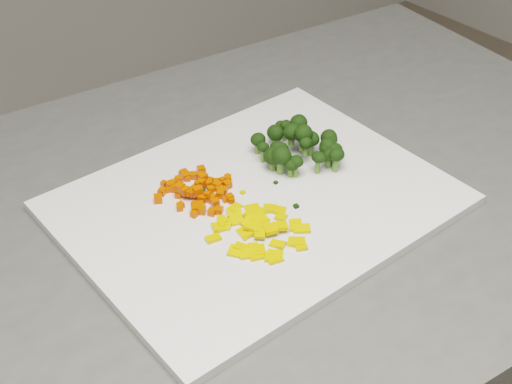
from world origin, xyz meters
TOP-DOWN VIEW (x-y plane):
  - cutting_board at (-0.31, 0.33)m, footprint 0.41×0.32m
  - carrot_pile at (-0.35, 0.38)m, footprint 0.09×0.09m
  - pepper_pile at (-0.34, 0.29)m, footprint 0.11×0.11m
  - broccoli_pile at (-0.21, 0.36)m, footprint 0.11×0.11m
  - carrot_cube_0 at (-0.37, 0.37)m, footprint 0.01×0.01m
  - carrot_cube_1 at (-0.33, 0.39)m, footprint 0.01×0.01m
  - carrot_cube_2 at (-0.37, 0.40)m, footprint 0.01×0.01m
  - carrot_cube_3 at (-0.36, 0.38)m, footprint 0.01×0.01m
  - carrot_cube_4 at (-0.31, 0.38)m, footprint 0.01×0.01m
  - carrot_cube_5 at (-0.37, 0.39)m, footprint 0.01×0.01m
  - carrot_cube_6 at (-0.36, 0.41)m, footprint 0.01×0.01m
  - carrot_cube_7 at (-0.36, 0.37)m, footprint 0.01×0.01m
  - carrot_cube_8 at (-0.35, 0.36)m, footprint 0.01×0.01m
  - carrot_cube_9 at (-0.35, 0.41)m, footprint 0.01×0.01m
  - carrot_cube_10 at (-0.35, 0.39)m, footprint 0.01×0.01m
  - carrot_cube_11 at (-0.37, 0.39)m, footprint 0.01×0.01m
  - carrot_cube_12 at (-0.36, 0.37)m, footprint 0.01×0.01m
  - carrot_cube_13 at (-0.37, 0.39)m, footprint 0.01×0.01m
  - carrot_cube_14 at (-0.31, 0.38)m, footprint 0.01×0.01m
  - carrot_cube_15 at (-0.37, 0.38)m, footprint 0.01×0.01m
  - carrot_cube_16 at (-0.35, 0.37)m, footprint 0.01×0.01m
  - carrot_cube_17 at (-0.36, 0.38)m, footprint 0.01×0.01m
  - carrot_cube_18 at (-0.33, 0.38)m, footprint 0.01×0.01m
  - carrot_cube_19 at (-0.36, 0.37)m, footprint 0.01×0.01m
  - carrot_cube_20 at (-0.35, 0.35)m, footprint 0.01×0.01m
  - carrot_cube_21 at (-0.37, 0.41)m, footprint 0.01×0.01m
  - carrot_cube_22 at (-0.33, 0.41)m, footprint 0.01×0.01m
  - carrot_cube_23 at (-0.34, 0.41)m, footprint 0.01×0.01m
  - carrot_cube_24 at (-0.37, 0.39)m, footprint 0.01×0.01m
  - carrot_cube_25 at (-0.38, 0.37)m, footprint 0.01×0.01m
  - carrot_cube_26 at (-0.38, 0.42)m, footprint 0.01×0.01m
  - carrot_cube_27 at (-0.36, 0.38)m, footprint 0.01×0.01m
  - carrot_cube_28 at (-0.36, 0.39)m, footprint 0.01×0.01m
  - carrot_cube_29 at (-0.35, 0.39)m, footprint 0.01×0.01m
  - carrot_cube_30 at (-0.38, 0.36)m, footprint 0.01×0.01m
  - carrot_cube_31 at (-0.35, 0.36)m, footprint 0.01×0.01m
  - carrot_cube_32 at (-0.35, 0.36)m, footprint 0.01×0.01m
  - carrot_cube_33 at (-0.33, 0.40)m, footprint 0.01×0.01m
  - carrot_cube_34 at (-0.35, 0.38)m, footprint 0.01×0.01m
  - carrot_cube_35 at (-0.37, 0.38)m, footprint 0.01×0.01m
  - carrot_cube_36 at (-0.37, 0.39)m, footprint 0.01×0.01m
  - carrot_cube_37 at (-0.35, 0.41)m, footprint 0.01×0.01m
  - carrot_cube_38 at (-0.36, 0.36)m, footprint 0.01×0.01m
  - carrot_cube_39 at (-0.34, 0.38)m, footprint 0.01×0.01m
  - carrot_cube_40 at (-0.38, 0.35)m, footprint 0.01×0.01m
  - carrot_cube_41 at (-0.34, 0.35)m, footprint 0.01×0.01m
  - carrot_cube_42 at (-0.37, 0.36)m, footprint 0.01×0.01m
  - carrot_cube_43 at (-0.35, 0.42)m, footprint 0.01×0.01m
  - carrot_cube_44 at (-0.36, 0.39)m, footprint 0.01×0.01m
  - carrot_cube_45 at (-0.33, 0.36)m, footprint 0.01×0.01m
  - carrot_cube_46 at (-0.37, 0.35)m, footprint 0.01×0.01m
  - carrot_cube_47 at (-0.35, 0.42)m, footprint 0.01×0.01m
  - carrot_cube_48 at (-0.36, 0.34)m, footprint 0.01×0.01m
  - carrot_cube_49 at (-0.37, 0.38)m, footprint 0.01×0.01m
  - carrot_cube_50 at (-0.40, 0.40)m, footprint 0.01×0.01m
  - carrot_cube_51 at (-0.32, 0.38)m, footprint 0.01×0.01m
  - carrot_cube_52 at (-0.39, 0.41)m, footprint 0.01×0.01m
  - carrot_cube_53 at (-0.36, 0.37)m, footprint 0.01×0.01m
  - carrot_cube_54 at (-0.39, 0.37)m, footprint 0.01×0.01m
  - carrot_cube_55 at (-0.37, 0.41)m, footprint 0.01×0.01m
  - carrot_cube_56 at (-0.35, 0.34)m, footprint 0.01×0.01m
  - carrot_cube_57 at (-0.33, 0.40)m, footprint 0.01×0.01m
  - carrot_cube_58 at (-0.33, 0.38)m, footprint 0.01×0.01m
  - carrot_cube_59 at (-0.36, 0.41)m, footprint 0.01×0.01m
  - carrot_cube_60 at (-0.34, 0.36)m, footprint 0.01×0.01m
  - carrot_cube_61 at (-0.32, 0.37)m, footprint 0.01×0.01m
  - carrot_cube_62 at (-0.35, 0.37)m, footprint 0.01×0.01m
  - carrot_cube_63 at (-0.33, 0.35)m, footprint 0.01×0.01m
  - carrot_cube_64 at (-0.32, 0.38)m, footprint 0.01×0.01m
  - carrot_cube_65 at (-0.38, 0.41)m, footprint 0.01×0.01m
  - carrot_cube_66 at (-0.35, 0.36)m, footprint 0.01×0.01m
  - carrot_cube_67 at (-0.33, 0.37)m, footprint 0.01×0.01m
  - carrot_cube_68 at (-0.34, 0.39)m, footprint 0.01×0.01m
  - carrot_cube_69 at (-0.36, 0.37)m, footprint 0.01×0.01m
  - carrot_cube_70 at (-0.34, 0.40)m, footprint 0.01×0.01m
  - carrot_cube_71 at (-0.33, 0.35)m, footprint 0.01×0.01m
  - carrot_cube_72 at (-0.35, 0.41)m, footprint 0.01×0.01m
  - carrot_cube_73 at (-0.33, 0.37)m, footprint 0.01×0.01m
  - carrot_cube_74 at (-0.35, 0.39)m, footprint 0.01×0.01m
  - carrot_cube_75 at (-0.38, 0.41)m, footprint 0.01×0.01m
  - carrot_cube_76 at (-0.35, 0.36)m, footprint 0.01×0.01m
  - carrot_cube_77 at (-0.33, 0.40)m, footprint 0.01×0.01m
  - carrot_cube_78 at (-0.34, 0.39)m, footprint 0.01×0.01m
  - carrot_cube_79 at (-0.37, 0.40)m, footprint 0.01×0.01m
  - carrot_cube_80 at (-0.36, 0.34)m, footprint 0.01×0.01m
  - carrot_cube_81 at (-0.34, 0.39)m, footprint 0.01×0.01m
  - pepper_chunk_0 at (-0.36, 0.26)m, footprint 0.02×0.02m
  - pepper_chunk_1 at (-0.32, 0.24)m, footprint 0.02×0.02m
  - pepper_chunk_2 at (-0.36, 0.32)m, footprint 0.02×0.02m
  - pepper_chunk_3 at (-0.30, 0.27)m, footprint 0.02×0.02m
  - pepper_chunk_4 at (-0.36, 0.24)m, footprint 0.02×0.02m
  - pepper_chunk_5 at (-0.34, 0.30)m, footprint 0.02×0.02m
  - pepper_chunk_6 at (-0.32, 0.25)m, footprint 0.02×0.02m
  - pepper_chunk_7 at (-0.30, 0.30)m, footprint 0.02×0.02m
  - pepper_chunk_8 at (-0.37, 0.26)m, footprint 0.02×0.02m
  - pepper_chunk_9 at (-0.32, 0.27)m, footprint 0.02×0.02m
  - pepper_chunk_10 at (-0.37, 0.27)m, footprint 0.02×0.02m
  - pepper_chunk_11 at (-0.35, 0.25)m, footprint 0.02×0.02m
  - pepper_chunk_12 at (-0.32, 0.32)m, footprint 0.02×0.02m
  - pepper_chunk_13 at (-0.31, 0.29)m, footprint 0.02×0.02m
  - pepper_chunk_14 at (-0.32, 0.31)m, footprint 0.01×0.01m
  - pepper_chunk_15 at (-0.34, 0.26)m, footprint 0.02×0.02m
  - pepper_chunk_16 at (-0.34, 0.33)m, footprint 0.02×0.01m
  - pepper_chunk_17 at (-0.36, 0.32)m, footprint 0.02×0.02m
  - pepper_chunk_18 at (-0.37, 0.28)m, footprint 0.02×0.02m
  - pepper_chunk_19 at (-0.36, 0.27)m, footprint 0.02×0.02m
  - pepper_chunk_20 at (-0.33, 0.31)m, footprint 0.02×0.02m
  - pepper_chunk_21 at (-0.33, 0.29)m, footprint 0.02×0.02m
  - pepper_chunk_22 at (-0.38, 0.28)m, footprint 0.02×0.02m
  - pepper_chunk_23 at (-0.35, 0.29)m, footprint 0.02×0.02m
  - pepper_chunk_24 at (-0.31, 0.31)m, footprint 0.02×0.02m
  - pepper_chunk_25 at (-0.36, 0.25)m, footprint 0.02×0.02m
  - pepper_chunk_26 at (-0.31, 0.27)m, footprint 0.02×0.02m
  - pepper_chunk_27 at (-0.35, 0.29)m, footprint 0.02×0.02m
  - pepper_chunk_28 at (-0.33, 0.31)m, footprint 0.02×0.02m
  - pepper_chunk_29 at (-0.37, 0.32)m, footprint 0.02×0.02m
  - pepper_chunk_30 at (-0.33, 0.28)m, footprint 0.02×0.02m
  - pepper_chunk_31 at (-0.30, 0.26)m, footprint 0.02×0.02m
  - pepper_chunk_32 at (-0.39, 0.31)m, footprint 0.02×0.01m
  - pepper_chunk_33 at (-0.35, 0.28)m, footprint 0.02×0.02m
  - pepper_chunk_34 at (-0.34, 0.30)m, footprint 0.02×0.02m
  - pepper_chunk_35 at (-0.34, 0.33)m, footprint 0.02×0.02m
  - pepper_chunk_36 at (-0.35, 0.32)m, footprint 0.02×0.02m
  - pepper_chunk_37 at (-0.33, 0.30)m, footprint 0.02×0.02m
  - broccoli_floret_0 at (-0.22, 0.35)m, footprint 0.02×0.02m
  - broccoli_floret_1 at (-0.19, 0.34)m, footprint 0.02×0.02m
  - broccoli_floret_2 at (-0.20, 0.38)m, footprint 0.03×0.03m
  - broccoli_floret_3 at (-0.18, 0.35)m, footprint 0.02×0.02m
  - broccoli_floret_4 at (-0.26, 0.35)m, footprint 0.03×0.03m
  - broccoli_floret_5 at (-0.20, 0.36)m, footprint 0.03×0.03m
  - broccoli_floret_6 at (-0.26, 0.38)m, footprint 0.02×0.02m
  - broccoli_floret_7 at (-0.25, 0.40)m, footprint 0.03×0.03m
  - broccoli_floret_8 at (-0.20, 0.32)m, footprint 0.03×0.03m
  - broccoli_floret_9 at (-0.19, 0.33)m, footprint 0.03×0.03m
  - broccoli_floret_10 at (-0.20, 0.34)m, footprint 0.02×0.02m
  - broccoli_floret_11 at (-0.24, 0.37)m, footprint 0.03×0.03m
  - broccoli_floret_12 at (-0.25, 0.34)m, footprint 0.02×0.02m
  - broccoli_floret_13 at (-0.20, 0.38)m, footprint 0.02×0.02m
  - broccoli_floret_14 at (-0.24, 0.37)m, footprint 0.03×0.03m
  - broccoli_floret_15 at (-0.19, 0.34)m, footprint 0.03×0.03m
  - broccoli_floret_16 at (-0.20, 0.37)m, footprint 0.03×0.03m
  - broccoli_floret_17 at (-0.25, 0.34)m, footprint 0.02×0.02m
  - broccoli_floret_18 at (-0.22, 0.40)m, footprint 0.03×0.03m
  - broccoli_floret_19 at (-0.20, 0.40)m, footprint 0.02×0.02m
  - broccoli_floret_20 at (-0.22, 0.33)m, footprint 0.02×0.02m
  - broccoli_floret_21 at (-0.26, 0.36)m, footprint 0.03×0.03m
  - broccoli_floret_22 at (-0.21, 0.37)m, footprint 0.02×0.02m
  - broccoli_floret_23 at (-0.22, 0.36)m, footprint 0.03×0.03m
  - broccoli_floret_24 at (-0.20, 0.33)m, footprint 0.02×0.02m
  - broccoli_floret_25 at (-0.18, 0.35)m, footprint 0.03×0.03m
  - broccoli_floret_26 at (-0.20, 0.41)m, footprint 0.02×0.02m
  - broccoli_floret_27 at (-0.22, 0.38)m, footprint 0.03×0.03m
  - stray_bit_0 at (-0.31, 0.35)m, footprint 0.00×0.00m
  - stray_bit_1 at (-0.28, 0.29)m, footprint 0.01×0.01m
  - stray_bit_2 at (-0.35, 0.38)m, footprint 0.01×0.01m
  - stray_bit_3 at (-0.34, 0.30)m, footprint 0.01×0.01m
  - stray_bit_4 at (-0.27, 0.34)m, footprint 0.00×0.00m
  - stray_bit_5 at (-0.33, 0.29)m, footprint 0.01×0.01m
  - stray_bit_6 at (-0.36, 0.32)m, footprint 0.01×0.01m
  - stray_bit_7 at (-0.37, 0.32)m, footprint 0.01×0.01m
  - stray_bit_8 at (-0.36, 0.29)m, footprint 0.00×0.00m

SIDE VIEW (x-z plane):
  - cutting_board at x=-0.31m, z-range 0.90..0.91m
  - pepper_chunk_12 at x=-0.32m, z-range 0.91..0.91m
  - stray_bit_4 at x=-0.27m, z-range 0.91..0.91m
  - pepper_chunk_3 at x=-0.30m, z-range 0.91..0.91m
  - stray_bit_8 at x=-0.36m, z-range 0.91..0.91m
  - pepper_chunk_15 at x=-0.34m, z-range 0.91..0.92m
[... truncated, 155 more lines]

